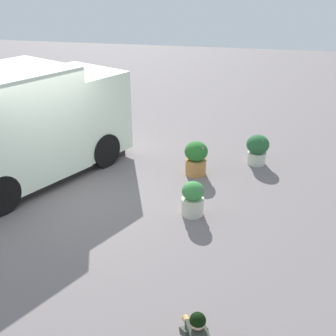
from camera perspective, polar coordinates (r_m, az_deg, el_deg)
ground_plane at (r=9.35m, az=-12.73°, el=-3.63°), size 40.00×40.00×0.00m
food_truck at (r=9.92m, az=-19.51°, el=5.14°), size 4.26×5.33×2.58m
planter_flowering_near at (r=9.90m, az=3.85°, el=1.45°), size 0.55×0.55×0.82m
planter_flowering_far at (r=8.28m, az=3.41°, el=-4.17°), size 0.47×0.47×0.72m
planter_flowering_side at (r=10.66m, az=12.12°, el=2.61°), size 0.56×0.56×0.76m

